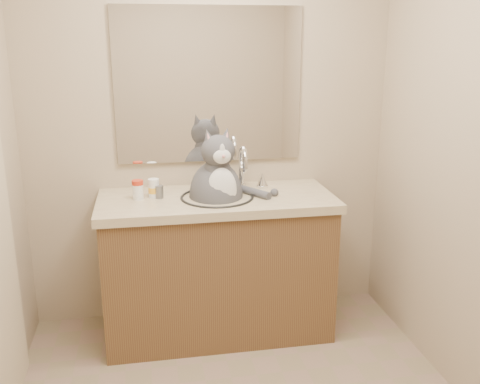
% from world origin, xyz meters
% --- Properties ---
extents(room, '(2.22, 2.52, 2.42)m').
position_xyz_m(room, '(0.00, 0.00, 1.20)').
color(room, gray).
rests_on(room, ground).
extents(vanity, '(1.34, 0.59, 1.12)m').
position_xyz_m(vanity, '(0.00, 0.96, 0.44)').
color(vanity, brown).
rests_on(vanity, ground).
extents(mirror, '(1.10, 0.02, 0.90)m').
position_xyz_m(mirror, '(0.00, 1.24, 1.45)').
color(mirror, white).
rests_on(mirror, room).
extents(cat, '(0.48, 0.38, 0.61)m').
position_xyz_m(cat, '(0.00, 0.96, 0.89)').
color(cat, '#4A4A4F').
rests_on(cat, vanity).
extents(pill_bottle_redcap, '(0.07, 0.07, 0.11)m').
position_xyz_m(pill_bottle_redcap, '(-0.44, 0.99, 0.91)').
color(pill_bottle_redcap, white).
rests_on(pill_bottle_redcap, vanity).
extents(pill_bottle_orange, '(0.08, 0.08, 0.11)m').
position_xyz_m(pill_bottle_orange, '(-0.35, 1.01, 0.90)').
color(pill_bottle_orange, white).
rests_on(pill_bottle_orange, vanity).
extents(grey_canister, '(0.06, 0.06, 0.07)m').
position_xyz_m(grey_canister, '(-0.32, 0.99, 0.89)').
color(grey_canister, slate).
rests_on(grey_canister, vanity).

